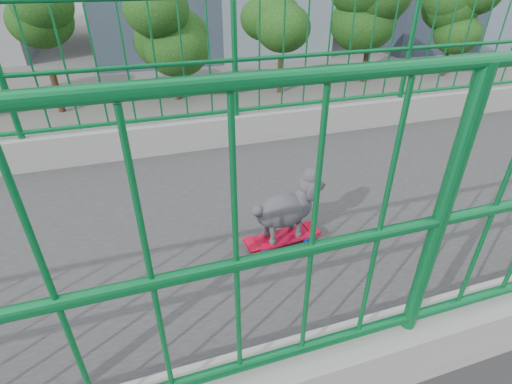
{
  "coord_description": "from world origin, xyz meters",
  "views": [
    {
      "loc": [
        2.24,
        1.04,
        8.63
      ],
      "look_at": [
        -0.35,
        1.88,
        6.99
      ],
      "focal_mm": 26.37,
      "sensor_mm": 36.0,
      "label": 1
    }
  ],
  "objects_px": {
    "skateboard": "(282,238)",
    "car_2": "(424,142)",
    "car_5": "(346,248)",
    "poodle": "(287,207)"
  },
  "relations": [
    {
      "from": "skateboard",
      "to": "car_2",
      "type": "xyz_separation_m",
      "value": [
        -12.78,
        13.18,
        -6.34
      ]
    },
    {
      "from": "skateboard",
      "to": "car_5",
      "type": "relative_size",
      "value": 0.12
    },
    {
      "from": "skateboard",
      "to": "car_5",
      "type": "xyz_separation_m",
      "value": [
        -6.38,
        4.98,
        -6.34
      ]
    },
    {
      "from": "skateboard",
      "to": "poodle",
      "type": "bearing_deg",
      "value": 90.0
    },
    {
      "from": "car_2",
      "to": "car_5",
      "type": "xyz_separation_m",
      "value": [
        6.4,
        -8.2,
        -0.0
      ]
    },
    {
      "from": "poodle",
      "to": "car_2",
      "type": "distance_m",
      "value": 19.48
    },
    {
      "from": "car_2",
      "to": "car_5",
      "type": "bearing_deg",
      "value": 127.98
    },
    {
      "from": "poodle",
      "to": "car_5",
      "type": "bearing_deg",
      "value": 136.77
    },
    {
      "from": "car_2",
      "to": "car_5",
      "type": "relative_size",
      "value": 1.19
    },
    {
      "from": "car_2",
      "to": "skateboard",
      "type": "bearing_deg",
      "value": 134.12
    }
  ]
}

